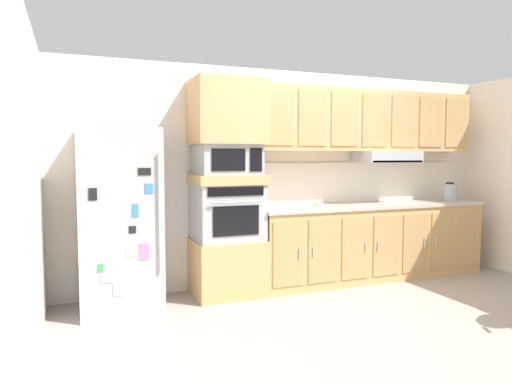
{
  "coord_description": "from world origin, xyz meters",
  "views": [
    {
      "loc": [
        -2.48,
        -3.96,
        1.48
      ],
      "look_at": [
        -0.72,
        0.45,
        1.13
      ],
      "focal_mm": 32.57,
      "sensor_mm": 36.0,
      "label": 1
    }
  ],
  "objects_px": {
    "microwave": "(227,160)",
    "screwdriver": "(316,204)",
    "electric_kettle": "(450,192)",
    "refrigerator": "(119,220)",
    "built_in_oven": "(227,212)"
  },
  "relations": [
    {
      "from": "screwdriver",
      "to": "microwave",
      "type": "bearing_deg",
      "value": -176.13
    },
    {
      "from": "built_in_oven",
      "to": "electric_kettle",
      "type": "relative_size",
      "value": 2.92
    },
    {
      "from": "screwdriver",
      "to": "electric_kettle",
      "type": "relative_size",
      "value": 0.69
    },
    {
      "from": "microwave",
      "to": "electric_kettle",
      "type": "bearing_deg",
      "value": -0.89
    },
    {
      "from": "microwave",
      "to": "electric_kettle",
      "type": "relative_size",
      "value": 2.68
    },
    {
      "from": "microwave",
      "to": "screwdriver",
      "type": "xyz_separation_m",
      "value": [
        1.13,
        0.08,
        -0.53
      ]
    },
    {
      "from": "refrigerator",
      "to": "electric_kettle",
      "type": "relative_size",
      "value": 7.33
    },
    {
      "from": "built_in_oven",
      "to": "microwave",
      "type": "height_order",
      "value": "microwave"
    },
    {
      "from": "electric_kettle",
      "to": "built_in_oven",
      "type": "bearing_deg",
      "value": 179.11
    },
    {
      "from": "microwave",
      "to": "screwdriver",
      "type": "relative_size",
      "value": 3.87
    },
    {
      "from": "built_in_oven",
      "to": "microwave",
      "type": "relative_size",
      "value": 1.09
    },
    {
      "from": "built_in_oven",
      "to": "electric_kettle",
      "type": "height_order",
      "value": "built_in_oven"
    },
    {
      "from": "microwave",
      "to": "screwdriver",
      "type": "distance_m",
      "value": 1.25
    },
    {
      "from": "microwave",
      "to": "electric_kettle",
      "type": "xyz_separation_m",
      "value": [
        3.03,
        -0.05,
        -0.43
      ]
    },
    {
      "from": "refrigerator",
      "to": "microwave",
      "type": "relative_size",
      "value": 2.73
    }
  ]
}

